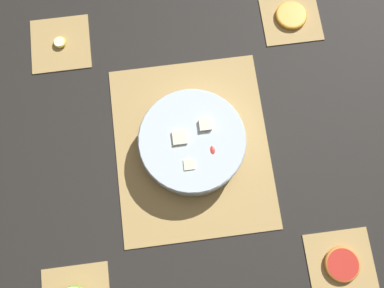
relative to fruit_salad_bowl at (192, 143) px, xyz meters
The scene contains 9 objects.
ground_plane 0.05m from the fruit_salad_bowl, behind, with size 6.00×6.00×0.00m, color black.
bamboo_mat_center 0.04m from the fruit_salad_bowl, behind, with size 0.43×0.36×0.01m.
coaster_mat_near_left 0.43m from the fruit_salad_bowl, 136.37° to the right, with size 0.15×0.15×0.01m.
coaster_mat_far_left 0.43m from the fruit_salad_bowl, 136.38° to the left, with size 0.15×0.15×0.01m.
coaster_mat_far_right 0.43m from the fruit_salad_bowl, 43.67° to the left, with size 0.15×0.15×0.01m.
fruit_salad_bowl is the anchor object (origin of this frame).
orange_slice_whole 0.43m from the fruit_salad_bowl, 136.38° to the left, with size 0.08×0.08×0.01m.
banana_coin_single 0.43m from the fruit_salad_bowl, 136.37° to the right, with size 0.03×0.03×0.01m.
grapefruit_slice 0.43m from the fruit_salad_bowl, 43.67° to the left, with size 0.08×0.08×0.01m.
Camera 1 is at (0.25, -0.03, 1.04)m, focal length 42.00 mm.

